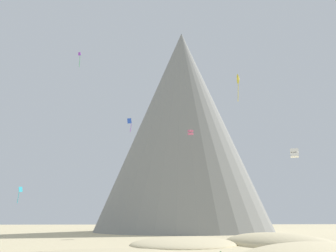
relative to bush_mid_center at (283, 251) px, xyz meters
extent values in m
ellipsoid|color=beige|center=(-9.95, 16.96, -0.36)|extent=(22.22, 25.86, 2.25)
ellipsoid|color=beige|center=(4.10, 13.03, -0.36)|extent=(19.25, 26.91, 3.91)
cone|color=#568442|center=(0.00, 0.00, 0.00)|extent=(1.66, 1.66, 0.71)
cone|color=gray|center=(-3.76, 72.16, 32.82)|extent=(76.08, 76.08, 66.35)
cone|color=gray|center=(-3.55, 71.50, 9.87)|extent=(28.56, 28.56, 20.45)
cube|color=blue|center=(-19.38, 20.25, 20.98)|extent=(0.84, 0.09, 1.05)
cylinder|color=purple|center=(-19.10, 20.25, 19.67)|extent=(0.27, 0.31, 1.64)
cone|color=yellow|center=(-1.58, 10.10, 25.71)|extent=(0.54, 1.70, 1.69)
cylinder|color=yellow|center=(-1.77, 10.10, 23.42)|extent=(0.20, 0.30, 2.91)
cube|color=purple|center=(-31.50, 34.05, 40.04)|extent=(0.67, 0.28, 0.86)
cylinder|color=green|center=(-31.37, 34.05, 38.25)|extent=(0.15, 0.25, 2.78)
cube|color=#33BCDB|center=(-34.82, 11.16, 7.91)|extent=(0.46, 0.71, 0.81)
cylinder|color=#33BCDB|center=(-35.06, 11.16, 6.72)|extent=(0.27, 0.31, 1.64)
cube|color=#E5668C|center=(-4.50, 47.19, 24.74)|extent=(1.42, 1.46, 0.65)
cube|color=#E5668C|center=(-4.50, 47.19, 25.50)|extent=(1.42, 1.46, 0.65)
cube|color=white|center=(6.21, 8.85, 13.12)|extent=(1.52, 1.54, 0.61)
cube|color=white|center=(6.21, 8.85, 13.79)|extent=(1.52, 1.54, 0.61)
camera|label=1|loc=(-17.30, -46.24, 3.92)|focal=40.17mm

